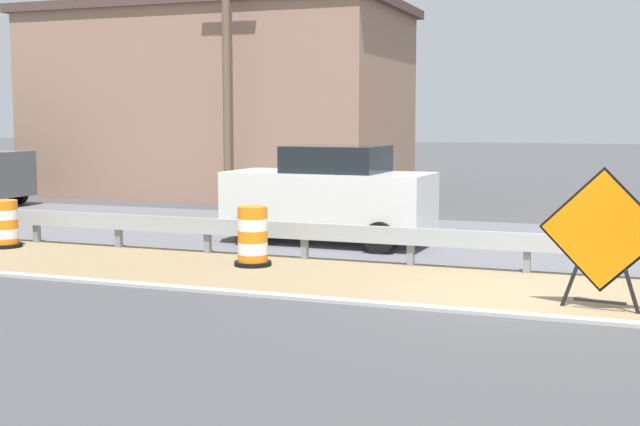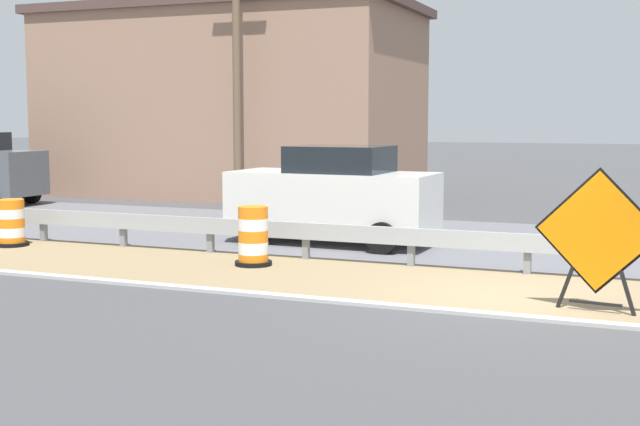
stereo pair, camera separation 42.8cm
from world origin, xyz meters
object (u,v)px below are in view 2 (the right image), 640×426
warning_sign_diamond (598,236)px  traffic_barrel_close (11,225)px  traffic_barrel_nearest (253,239)px  utility_pole_near (237,73)px  car_lead_near_lane (334,195)px

warning_sign_diamond → traffic_barrel_close: (1.75, 11.86, -0.62)m
warning_sign_diamond → traffic_barrel_close: 12.00m
traffic_barrel_close → warning_sign_diamond: bearing=-98.4°
traffic_barrel_nearest → traffic_barrel_close: size_ratio=1.10×
traffic_barrel_nearest → utility_pole_near: (8.80, 4.91, 3.52)m
traffic_barrel_close → utility_pole_near: size_ratio=0.13×
traffic_barrel_nearest → utility_pole_near: size_ratio=0.14×
traffic_barrel_nearest → utility_pole_near: 10.68m
traffic_barrel_nearest → car_lead_near_lane: car_lead_near_lane is taller
traffic_barrel_nearest → warning_sign_diamond: bearing=-104.3°
warning_sign_diamond → car_lead_near_lane: 7.32m
traffic_barrel_nearest → traffic_barrel_close: (0.20, 5.78, -0.05)m
traffic_barrel_nearest → utility_pole_near: bearing=29.2°
car_lead_near_lane → warning_sign_diamond: bearing=142.6°
traffic_barrel_nearest → car_lead_near_lane: 3.13m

